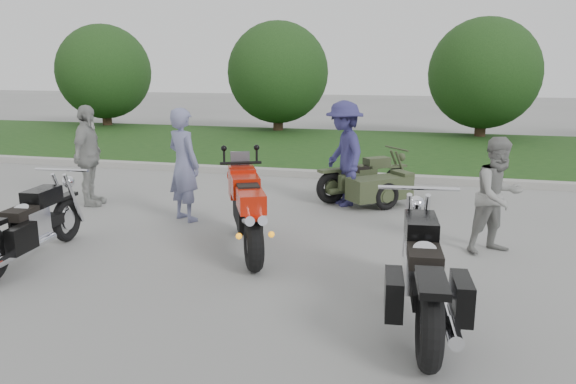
% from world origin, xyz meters
% --- Properties ---
extents(ground, '(80.00, 80.00, 0.00)m').
position_xyz_m(ground, '(0.00, 0.00, 0.00)').
color(ground, '#999A94').
rests_on(ground, ground).
extents(curb, '(60.00, 0.30, 0.15)m').
position_xyz_m(curb, '(0.00, 6.00, 0.07)').
color(curb, '#A09E96').
rests_on(curb, ground).
extents(grass_strip, '(60.00, 8.00, 0.14)m').
position_xyz_m(grass_strip, '(0.00, 10.15, 0.07)').
color(grass_strip, '#31551D').
rests_on(grass_strip, ground).
extents(tree_far_left, '(3.60, 3.60, 4.00)m').
position_xyz_m(tree_far_left, '(-10.00, 13.50, 2.19)').
color(tree_far_left, '#3F2B1C').
rests_on(tree_far_left, ground).
extents(tree_mid_left, '(3.60, 3.60, 4.00)m').
position_xyz_m(tree_mid_left, '(-3.00, 13.50, 2.19)').
color(tree_mid_left, '#3F2B1C').
rests_on(tree_mid_left, ground).
extents(tree_mid_right, '(3.60, 3.60, 4.00)m').
position_xyz_m(tree_mid_right, '(4.00, 13.50, 2.19)').
color(tree_mid_right, '#3F2B1C').
rests_on(tree_mid_right, ground).
extents(sportbike_red, '(1.10, 2.10, 1.06)m').
position_xyz_m(sportbike_red, '(0.09, 0.71, 0.62)').
color(sportbike_red, black).
rests_on(sportbike_red, ground).
extents(cruiser_left, '(0.49, 2.33, 0.90)m').
position_xyz_m(cruiser_left, '(-2.52, -0.39, 0.46)').
color(cruiser_left, black).
rests_on(cruiser_left, ground).
extents(cruiser_right, '(0.57, 2.57, 0.99)m').
position_xyz_m(cruiser_right, '(2.44, -0.97, 0.51)').
color(cruiser_right, black).
rests_on(cruiser_right, ground).
extents(cruiser_sidecar, '(1.76, 1.78, 0.79)m').
position_xyz_m(cruiser_sidecar, '(1.43, 3.83, 0.37)').
color(cruiser_sidecar, black).
rests_on(cruiser_sidecar, ground).
extents(person_stripe, '(0.80, 0.71, 1.84)m').
position_xyz_m(person_stripe, '(-1.42, 2.01, 0.92)').
color(person_stripe, slate).
rests_on(person_stripe, ground).
extents(person_grey, '(0.97, 0.93, 1.58)m').
position_xyz_m(person_grey, '(3.35, 1.55, 0.79)').
color(person_grey, gray).
rests_on(person_grey, ground).
extents(person_denim, '(1.21, 1.40, 1.89)m').
position_xyz_m(person_denim, '(0.94, 3.65, 0.94)').
color(person_denim, navy).
rests_on(person_denim, ground).
extents(person_back, '(0.67, 1.13, 1.81)m').
position_xyz_m(person_back, '(-3.49, 2.49, 0.91)').
color(person_back, '#9B9C96').
rests_on(person_back, ground).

